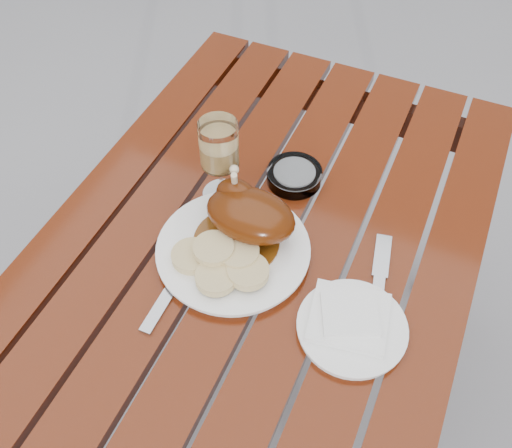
{
  "coord_description": "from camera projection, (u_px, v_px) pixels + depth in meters",
  "views": [
    {
      "loc": [
        0.27,
        -0.62,
        1.62
      ],
      "look_at": [
        -0.01,
        0.01,
        0.78
      ],
      "focal_mm": 40.0,
      "sensor_mm": 36.0,
      "label": 1
    }
  ],
  "objects": [
    {
      "name": "dinner_plate",
      "position": [
        233.0,
        250.0,
        1.07
      ],
      "size": [
        0.3,
        0.3,
        0.02
      ],
      "primitive_type": "cylinder",
      "rotation": [
        0.0,
        0.0,
        0.04
      ],
      "color": "white",
      "rests_on": "table"
    },
    {
      "name": "fork",
      "position": [
        170.0,
        291.0,
        1.02
      ],
      "size": [
        0.02,
        0.18,
        0.01
      ],
      "primitive_type": "cube",
      "rotation": [
        0.0,
        0.0,
        0.01
      ],
      "color": "gray",
      "rests_on": "table"
    },
    {
      "name": "table",
      "position": [
        259.0,
        333.0,
        1.39
      ],
      "size": [
        0.8,
        1.2,
        0.75
      ],
      "primitive_type": "cube",
      "color": "#64220B",
      "rests_on": "ground"
    },
    {
      "name": "side_plate",
      "position": [
        352.0,
        328.0,
        0.97
      ],
      "size": [
        0.25,
        0.25,
        0.02
      ],
      "primitive_type": "cylinder",
      "rotation": [
        0.0,
        0.0,
        -0.42
      ],
      "color": "white",
      "rests_on": "table"
    },
    {
      "name": "ashtray",
      "position": [
        294.0,
        176.0,
        1.18
      ],
      "size": [
        0.15,
        0.15,
        0.03
      ],
      "primitive_type": "cylinder",
      "rotation": [
        0.0,
        0.0,
        -0.35
      ],
      "color": "#B2B7BC",
      "rests_on": "table"
    },
    {
      "name": "ground",
      "position": [
        259.0,
        394.0,
        1.68
      ],
      "size": [
        60.0,
        60.0,
        0.0
      ],
      "primitive_type": "plane",
      "color": "slate",
      "rests_on": "ground"
    },
    {
      "name": "bread_dumplings",
      "position": [
        222.0,
        261.0,
        1.02
      ],
      "size": [
        0.19,
        0.13,
        0.03
      ],
      "color": "#D9BC84",
      "rests_on": "dinner_plate"
    },
    {
      "name": "wine_glass",
      "position": [
        220.0,
        162.0,
        1.1
      ],
      "size": [
        0.1,
        0.1,
        0.19
      ],
      "primitive_type": "cylinder",
      "rotation": [
        0.0,
        0.0,
        -0.25
      ],
      "color": "tan",
      "rests_on": "table"
    },
    {
      "name": "knife",
      "position": [
        377.0,
        300.0,
        1.01
      ],
      "size": [
        0.06,
        0.22,
        0.01
      ],
      "primitive_type": "cube",
      "rotation": [
        0.0,
        0.0,
        0.19
      ],
      "color": "gray",
      "rests_on": "table"
    },
    {
      "name": "roast_duck",
      "position": [
        248.0,
        213.0,
        1.05
      ],
      "size": [
        0.18,
        0.17,
        0.12
      ],
      "color": "#5D2F0A",
      "rests_on": "dinner_plate"
    },
    {
      "name": "napkin",
      "position": [
        349.0,
        317.0,
        0.96
      ],
      "size": [
        0.15,
        0.14,
        0.01
      ],
      "primitive_type": "cube",
      "rotation": [
        0.0,
        0.0,
        0.16
      ],
      "color": "white",
      "rests_on": "side_plate"
    }
  ]
}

